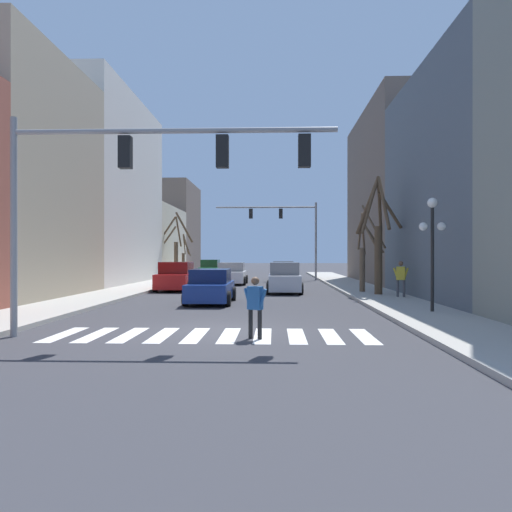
# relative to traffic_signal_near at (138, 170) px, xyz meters

# --- Properties ---
(ground_plane) EXTENTS (240.00, 240.00, 0.00)m
(ground_plane) POSITION_rel_traffic_signal_near_xyz_m (1.90, 1.20, -4.37)
(ground_plane) COLOR #38383D
(sidewalk_right) EXTENTS (2.93, 90.00, 0.15)m
(sidewalk_right) POSITION_rel_traffic_signal_near_xyz_m (8.84, 1.20, -4.30)
(sidewalk_right) COLOR #ADA89E
(sidewalk_right) RESTS_ON ground_plane
(building_row_left) EXTENTS (6.00, 59.79, 13.79)m
(building_row_left) POSITION_rel_traffic_signal_near_xyz_m (-9.50, 24.80, 1.23)
(building_row_left) COLOR #934C3D
(building_row_left) RESTS_ON ground_plane
(building_row_right) EXTENTS (6.00, 38.07, 13.53)m
(building_row_right) POSITION_rel_traffic_signal_near_xyz_m (13.30, 14.30, 1.90)
(building_row_right) COLOR gray
(building_row_right) RESTS_ON ground_plane
(crosswalk_stripes) EXTENTS (8.55, 2.60, 0.01)m
(crosswalk_stripes) POSITION_rel_traffic_signal_near_xyz_m (1.90, 0.38, -4.37)
(crosswalk_stripes) COLOR white
(crosswalk_stripes) RESTS_ON ground_plane
(traffic_signal_near) EXTENTS (8.60, 0.28, 5.80)m
(traffic_signal_near) POSITION_rel_traffic_signal_near_xyz_m (0.00, 0.00, 0.00)
(traffic_signal_near) COLOR gray
(traffic_signal_near) RESTS_ON ground_plane
(traffic_signal_far) EXTENTS (8.66, 0.28, 6.67)m
(traffic_signal_far) POSITION_rel_traffic_signal_near_xyz_m (4.57, 29.87, 0.55)
(traffic_signal_far) COLOR gray
(traffic_signal_far) RESTS_ON ground_plane
(street_lamp_right_corner) EXTENTS (0.95, 0.36, 4.05)m
(street_lamp_right_corner) POSITION_rel_traffic_signal_near_xyz_m (9.18, 5.03, -1.35)
(street_lamp_right_corner) COLOR black
(street_lamp_right_corner) RESTS_ON sidewalk_right
(car_parked_right_far) EXTENTS (2.19, 4.36, 1.61)m
(car_parked_right_far) POSITION_rel_traffic_signal_near_xyz_m (0.44, 23.70, -3.62)
(car_parked_right_far) COLOR white
(car_parked_right_far) RESTS_ON ground_plane
(car_parked_left_mid) EXTENTS (2.15, 4.26, 1.74)m
(car_parked_left_mid) POSITION_rel_traffic_signal_near_xyz_m (-2.37, 17.08, -3.57)
(car_parked_left_mid) COLOR red
(car_parked_left_mid) RESTS_ON ground_plane
(car_parked_left_far) EXTENTS (2.10, 4.69, 1.61)m
(car_parked_left_far) POSITION_rel_traffic_signal_near_xyz_m (4.33, 30.38, -3.62)
(car_parked_left_far) COLOR gray
(car_parked_left_far) RESTS_ON ground_plane
(car_parked_left_near) EXTENTS (2.03, 4.37, 1.53)m
(car_parked_left_near) POSITION_rel_traffic_signal_near_xyz_m (0.72, 9.30, -3.65)
(car_parked_left_near) COLOR navy
(car_parked_left_near) RESTS_ON ground_plane
(car_at_intersection) EXTENTS (1.96, 4.29, 1.73)m
(car_at_intersection) POSITION_rel_traffic_signal_near_xyz_m (-2.47, 33.89, -3.57)
(car_at_intersection) COLOR #236B38
(car_at_intersection) RESTS_ON ground_plane
(car_driving_away_lane) EXTENTS (2.01, 4.34, 1.74)m
(car_driving_away_lane) POSITION_rel_traffic_signal_near_xyz_m (4.13, 15.60, -3.57)
(car_driving_away_lane) COLOR silver
(car_driving_away_lane) RESTS_ON ground_plane
(pedestrian_near_right_corner) EXTENTS (0.71, 0.38, 1.72)m
(pedestrian_near_right_corner) POSITION_rel_traffic_signal_near_xyz_m (9.62, 11.19, -3.21)
(pedestrian_near_right_corner) COLOR #4C4C51
(pedestrian_near_right_corner) RESTS_ON sidewalk_right
(pedestrian_waiting_at_curb) EXTENTS (0.64, 0.40, 1.60)m
(pedestrian_waiting_at_curb) POSITION_rel_traffic_signal_near_xyz_m (3.07, -0.13, -3.43)
(pedestrian_waiting_at_curb) COLOR black
(pedestrian_waiting_at_curb) RESTS_ON ground_plane
(street_tree_left_far) EXTENTS (3.40, 1.61, 5.93)m
(street_tree_left_far) POSITION_rel_traffic_signal_near_xyz_m (-5.34, 31.92, -1.47)
(street_tree_left_far) COLOR brown
(street_tree_left_far) RESTS_ON sidewalk_left
(street_tree_right_near) EXTENTS (1.48, 1.76, 4.77)m
(street_tree_right_near) POSITION_rel_traffic_signal_near_xyz_m (8.54, 14.67, -2.20)
(street_tree_right_near) COLOR brown
(street_tree_right_near) RESTS_ON sidewalk_right
(street_tree_right_far) EXTENTS (0.91, 1.58, 3.94)m
(street_tree_right_far) POSITION_rel_traffic_signal_near_xyz_m (-4.61, 32.11, -2.42)
(street_tree_right_far) COLOR brown
(street_tree_right_far) RESTS_ON sidewalk_left
(street_tree_right_mid) EXTENTS (2.46, 2.87, 6.07)m
(street_tree_right_mid) POSITION_rel_traffic_signal_near_xyz_m (8.87, 12.87, -1.25)
(street_tree_right_mid) COLOR brown
(street_tree_right_mid) RESTS_ON sidewalk_right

